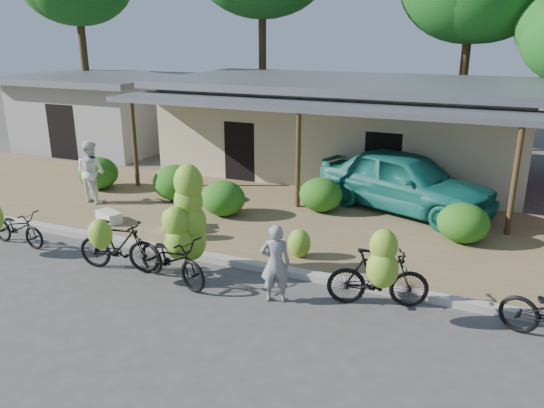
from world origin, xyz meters
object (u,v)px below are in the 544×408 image
(bystander, at_px, (91,171))
(bike_far_left, at_px, (12,226))
(bike_left, at_px, (117,244))
(bike_right, at_px, (379,274))
(bike_center, at_px, (179,238))
(sack_near, at_px, (180,222))
(sack_far, at_px, (109,217))
(vendor, at_px, (275,263))
(teal_van, at_px, (405,181))

(bystander, bearing_deg, bike_far_left, 104.17)
(bike_far_left, xyz_separation_m, bystander, (-0.45, 3.33, 0.49))
(bike_left, height_order, bike_right, bike_right)
(bike_left, xyz_separation_m, bike_center, (1.42, 0.25, 0.27))
(sack_near, relative_size, sack_far, 1.13)
(sack_near, xyz_separation_m, bystander, (-3.59, 0.92, 0.76))
(bike_center, xyz_separation_m, sack_far, (-3.47, 1.93, -0.63))
(bike_far_left, relative_size, sack_near, 2.01)
(bike_right, bearing_deg, bike_center, 78.23)
(vendor, bearing_deg, teal_van, -124.18)
(bike_center, xyz_separation_m, sack_near, (-1.48, 2.28, -0.62))
(bike_right, bearing_deg, sack_near, 54.25)
(bike_left, relative_size, sack_far, 2.61)
(bike_far_left, distance_m, bike_left, 3.20)
(sack_near, bearing_deg, bike_center, -57.11)
(bike_far_left, xyz_separation_m, sack_near, (3.14, 2.41, -0.28))
(bike_far_left, height_order, bike_left, bike_left)
(sack_near, height_order, sack_far, sack_near)
(bike_left, xyz_separation_m, sack_near, (-0.06, 2.54, -0.36))
(bike_far_left, bearing_deg, bike_center, -85.43)
(teal_van, bearing_deg, sack_near, 146.77)
(bike_far_left, xyz_separation_m, vendor, (6.82, -0.01, 0.24))
(teal_van, bearing_deg, bike_left, 161.81)
(sack_far, height_order, vendor, vendor)
(bike_far_left, bearing_deg, bike_right, -84.05)
(bike_far_left, height_order, teal_van, teal_van)
(bike_right, bearing_deg, bike_left, 79.68)
(bike_left, distance_m, bike_right, 5.53)
(bike_left, bearing_deg, sack_far, 33.63)
(sack_far, bearing_deg, sack_near, 10.03)
(bike_far_left, bearing_deg, sack_far, -26.15)
(bike_center, relative_size, bystander, 1.32)
(bike_center, relative_size, bike_right, 1.22)
(bike_left, height_order, sack_far, bike_left)
(bike_far_left, xyz_separation_m, bike_center, (4.62, 0.13, 0.35))
(bike_left, relative_size, teal_van, 0.39)
(vendor, bearing_deg, bike_left, -19.86)
(teal_van, bearing_deg, vendor, -172.14)
(sack_near, xyz_separation_m, vendor, (3.68, -2.42, 0.51))
(bike_right, height_order, teal_van, teal_van)
(bike_right, height_order, bystander, bystander)
(bike_left, bearing_deg, vendor, -97.69)
(sack_far, bearing_deg, vendor, -20.03)
(bike_center, xyz_separation_m, vendor, (2.20, -0.14, -0.11))
(sack_far, height_order, bystander, bystander)
(bike_center, bearing_deg, bike_left, 117.27)
(bike_left, relative_size, bystander, 1.07)
(sack_near, bearing_deg, vendor, -33.33)
(bike_center, height_order, teal_van, bike_center)
(bystander, bearing_deg, vendor, 161.74)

